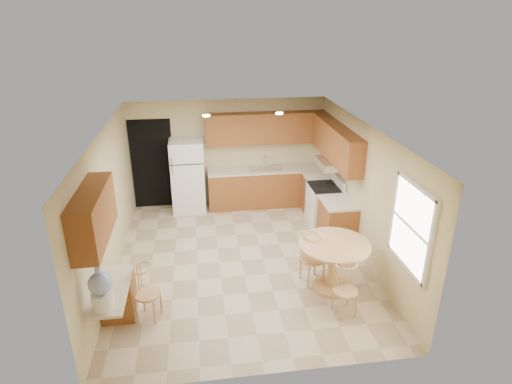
{
  "coord_description": "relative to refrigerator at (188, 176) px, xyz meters",
  "views": [
    {
      "loc": [
        -0.69,
        -6.83,
        4.28
      ],
      "look_at": [
        0.32,
        0.3,
        1.25
      ],
      "focal_mm": 30.0,
      "sensor_mm": 36.0,
      "label": 1
    }
  ],
  "objects": [
    {
      "name": "counter_right_a",
      "position": [
        2.9,
        -0.54,
        0.05
      ],
      "size": [
        0.63,
        0.59,
        0.04
      ],
      "primitive_type": "cube",
      "color": "beige",
      "rests_on": "base_cab_right_a"
    },
    {
      "name": "upper_cab_back",
      "position": [
        1.83,
        0.19,
        1.01
      ],
      "size": [
        2.75,
        0.33,
        0.7
      ],
      "primitive_type": "cube",
      "color": "brown",
      "rests_on": "wall_back"
    },
    {
      "name": "range_hood",
      "position": [
        2.95,
        -1.22,
        0.58
      ],
      "size": [
        0.5,
        0.76,
        0.14
      ],
      "primitive_type": "cube",
      "color": "silver",
      "rests_on": "upper_cab_right"
    },
    {
      "name": "wall_left",
      "position": [
        -1.3,
        -2.4,
        0.41
      ],
      "size": [
        0.02,
        5.5,
        2.5
      ],
      "primitive_type": "cube",
      "color": "#C7B786",
      "rests_on": "floor"
    },
    {
      "name": "upper_cab_right",
      "position": [
        3.04,
        -1.19,
        1.01
      ],
      "size": [
        0.33,
        2.42,
        0.7
      ],
      "primitive_type": "cube",
      "color": "brown",
      "rests_on": "wall_right"
    },
    {
      "name": "counter_back",
      "position": [
        1.83,
        0.05,
        0.05
      ],
      "size": [
        2.75,
        0.63,
        0.04
      ],
      "primitive_type": "cube",
      "color": "beige",
      "rests_on": "base_cab_back"
    },
    {
      "name": "desk_top",
      "position": [
        -1.05,
        -4.1,
        -0.09
      ],
      "size": [
        0.5,
        1.2,
        0.04
      ],
      "primitive_type": "cube",
      "color": "beige",
      "rests_on": "desk_pedestal"
    },
    {
      "name": "refrigerator",
      "position": [
        0.0,
        0.0,
        0.0
      ],
      "size": [
        0.74,
        0.72,
        1.68
      ],
      "color": "white",
      "rests_on": "floor"
    },
    {
      "name": "wall_right",
      "position": [
        3.2,
        -2.4,
        0.41
      ],
      "size": [
        0.02,
        5.5,
        2.5
      ],
      "primitive_type": "cube",
      "color": "#C7B786",
      "rests_on": "floor"
    },
    {
      "name": "floor",
      "position": [
        0.95,
        -2.4,
        -0.84
      ],
      "size": [
        5.5,
        5.5,
        0.0
      ],
      "primitive_type": "plane",
      "color": "#C2AD8C",
      "rests_on": "ground"
    },
    {
      "name": "counter_right_b",
      "position": [
        2.9,
        -2.0,
        0.05
      ],
      "size": [
        0.63,
        0.8,
        0.04
      ],
      "primitive_type": "cube",
      "color": "beige",
      "rests_on": "base_cab_right_b"
    },
    {
      "name": "chair_table_a",
      "position": [
        2.08,
        -3.3,
        -0.29
      ],
      "size": [
        0.4,
        0.52,
        0.9
      ],
      "rotation": [
        0.0,
        0.0,
        -1.31
      ],
      "color": "tan",
      "rests_on": "floor"
    },
    {
      "name": "base_cab_right_a",
      "position": [
        2.9,
        -0.54,
        -0.41
      ],
      "size": [
        0.6,
        0.59,
        0.87
      ],
      "primitive_type": "cube",
      "color": "brown",
      "rests_on": "floor"
    },
    {
      "name": "ceiling",
      "position": [
        0.95,
        -2.4,
        1.66
      ],
      "size": [
        4.5,
        5.5,
        0.02
      ],
      "primitive_type": "cube",
      "color": "white",
      "rests_on": "wall_back"
    },
    {
      "name": "dining_table",
      "position": [
        2.35,
        -3.47,
        -0.28
      ],
      "size": [
        1.16,
        1.16,
        0.86
      ],
      "rotation": [
        0.0,
        0.0,
        -0.25
      ],
      "color": "tan",
      "rests_on": "floor"
    },
    {
      "name": "water_crock",
      "position": [
        -1.05,
        -4.52,
        0.21
      ],
      "size": [
        0.3,
        0.3,
        0.61
      ],
      "color": "white",
      "rests_on": "desk_top"
    },
    {
      "name": "can_light_a",
      "position": [
        0.45,
        -1.2,
        1.64
      ],
      "size": [
        0.14,
        0.14,
        0.02
      ],
      "primitive_type": "cylinder",
      "color": "white",
      "rests_on": "ceiling"
    },
    {
      "name": "chair_table_b",
      "position": [
        2.35,
        -4.2,
        -0.33
      ],
      "size": [
        0.37,
        0.38,
        0.84
      ],
      "rotation": [
        0.0,
        0.0,
        3.3
      ],
      "color": "tan",
      "rests_on": "floor"
    },
    {
      "name": "wall_back",
      "position": [
        0.95,
        0.35,
        0.41
      ],
      "size": [
        4.5,
        0.02,
        2.5
      ],
      "primitive_type": "cube",
      "color": "#C7B786",
      "rests_on": "floor"
    },
    {
      "name": "base_cab_right_b",
      "position": [
        2.9,
        -2.0,
        -0.41
      ],
      "size": [
        0.6,
        0.8,
        0.87
      ],
      "primitive_type": "cube",
      "color": "brown",
      "rests_on": "floor"
    },
    {
      "name": "sink",
      "position": [
        1.8,
        0.05,
        0.07
      ],
      "size": [
        0.78,
        0.44,
        0.01
      ],
      "primitive_type": "cube",
      "color": "silver",
      "rests_on": "counter_back"
    },
    {
      "name": "doorway",
      "position": [
        -0.8,
        0.34,
        0.21
      ],
      "size": [
        0.9,
        0.02,
        2.1
      ],
      "primitive_type": "cube",
      "color": "black",
      "rests_on": "floor"
    },
    {
      "name": "can_light_b",
      "position": [
        1.85,
        -1.2,
        1.64
      ],
      "size": [
        0.14,
        0.14,
        0.02
      ],
      "primitive_type": "cylinder",
      "color": "white",
      "rests_on": "ceiling"
    },
    {
      "name": "chair_desk",
      "position": [
        -0.6,
        -3.88,
        -0.31
      ],
      "size": [
        0.38,
        0.5,
        0.87
      ],
      "rotation": [
        0.0,
        0.0,
        -1.84
      ],
      "color": "tan",
      "rests_on": "floor"
    },
    {
      "name": "wall_front",
      "position": [
        0.95,
        -5.15,
        0.41
      ],
      "size": [
        4.5,
        0.02,
        2.5
      ],
      "primitive_type": "cube",
      "color": "#C7B786",
      "rests_on": "floor"
    },
    {
      "name": "window",
      "position": [
        3.18,
        -4.25,
        0.66
      ],
      "size": [
        0.06,
        1.12,
        1.3
      ],
      "color": "white",
      "rests_on": "wall_right"
    },
    {
      "name": "base_cab_back",
      "position": [
        1.83,
        0.05,
        -0.41
      ],
      "size": [
        2.75,
        0.6,
        0.87
      ],
      "primitive_type": "cube",
      "color": "brown",
      "rests_on": "floor"
    },
    {
      "name": "desk_pedestal",
      "position": [
        -1.05,
        -3.72,
        -0.48
      ],
      "size": [
        0.48,
        0.42,
        0.72
      ],
      "primitive_type": "cube",
      "color": "brown",
      "rests_on": "floor"
    },
    {
      "name": "upper_cab_left",
      "position": [
        -1.13,
        -4.0,
        1.01
      ],
      "size": [
        0.33,
        1.4,
        0.7
      ],
      "primitive_type": "cube",
      "color": "brown",
      "rests_on": "wall_left"
    },
    {
      "name": "stove",
      "position": [
        2.88,
        -1.22,
        -0.37
      ],
      "size": [
        0.65,
        0.76,
        1.09
      ],
      "color": "white",
      "rests_on": "floor"
    }
  ]
}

